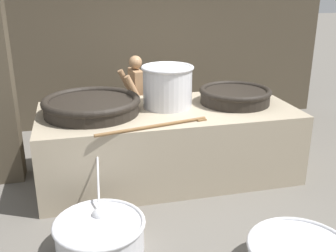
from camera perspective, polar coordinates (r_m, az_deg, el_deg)
name	(u,v)px	position (r m, az deg, el deg)	size (l,w,h in m)	color
ground_plane	(168,174)	(5.76, 0.00, -6.92)	(60.00, 60.00, 0.00)	#666059
back_wall	(136,18)	(7.58, -4.66, 15.40)	(7.50, 0.24, 4.03)	#4C4233
hearth_platform	(168,142)	(5.55, 0.00, -2.39)	(3.50, 1.57, 0.98)	tan
giant_wok_near	(92,105)	(5.26, -11.04, 3.03)	(1.29, 1.29, 0.22)	black
giant_wok_far	(235,95)	(5.72, 9.70, 4.45)	(1.03, 1.03, 0.22)	black
stock_pot	(168,86)	(5.42, -0.07, 5.88)	(0.72, 0.72, 0.58)	silver
stirring_paddle	(158,126)	(4.69, -1.50, 0.05)	(1.42, 0.37, 0.04)	brown
cook	(136,99)	(6.46, -4.68, 3.97)	(0.38, 0.58, 1.54)	#9E7551
prep_bowl_vegetables	(100,234)	(4.23, -9.85, -15.17)	(0.94, 1.22, 0.73)	silver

